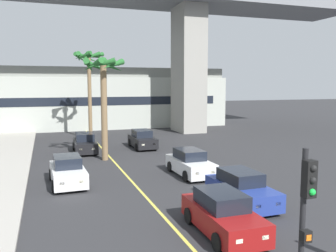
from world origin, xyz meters
name	(u,v)px	position (x,y,z in m)	size (l,w,h in m)	color
lane_stripe_center	(119,167)	(0.00, 24.00, 0.00)	(0.14, 56.00, 0.01)	#DBCC4C
pier_building_backdrop	(82,98)	(0.00, 47.93, 3.71)	(36.63, 8.04, 7.55)	#ADB2A8
car_queue_front	(142,140)	(3.35, 30.74, 0.72)	(1.84, 4.10, 1.56)	black
car_queue_second	(222,214)	(1.53, 12.28, 0.72)	(1.85, 4.11, 1.56)	maroon
car_queue_third	(68,171)	(-3.46, 20.95, 0.72)	(1.95, 4.16, 1.56)	white
car_queue_fourth	(85,144)	(-1.58, 30.19, 0.72)	(1.92, 4.14, 1.56)	black
car_queue_fifth	(190,163)	(3.68, 20.65, 0.72)	(1.91, 4.14, 1.56)	white
car_queue_sixth	(241,189)	(3.84, 14.89, 0.72)	(1.90, 4.13, 1.56)	navy
traffic_light_median_near	(305,221)	(0.43, 6.60, 2.71)	(0.24, 0.37, 4.20)	black
palm_tree_near_median	(103,81)	(-0.51, 26.72, 5.72)	(3.08, 3.08, 7.40)	brown
palm_tree_mid_median	(89,68)	(-0.28, 37.34, 7.12)	(3.00, 3.04, 8.75)	brown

